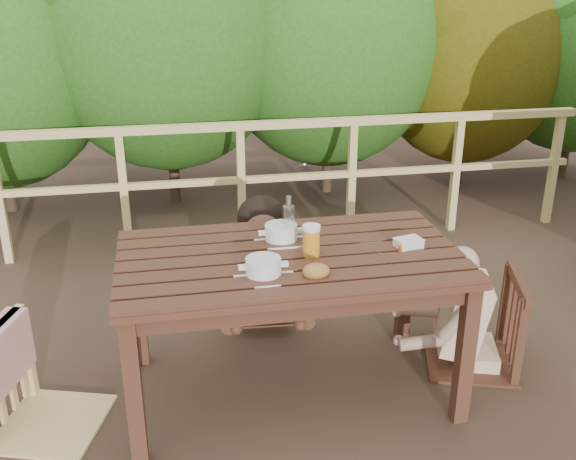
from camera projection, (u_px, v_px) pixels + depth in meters
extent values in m
plane|color=#4F3828|center=(290.00, 388.00, 3.54)|extent=(60.00, 60.00, 0.00)
cube|color=#402216|center=(290.00, 325.00, 3.39)|extent=(1.69, 0.95, 0.78)
cube|color=#DCBB72|center=(39.00, 337.00, 3.07)|extent=(0.62, 0.62, 1.00)
cube|color=#402216|center=(261.00, 255.00, 4.15)|extent=(0.44, 0.44, 0.83)
cube|color=#402216|center=(478.00, 282.00, 3.59)|extent=(0.63, 0.63, 1.01)
cube|color=#DCBB72|center=(241.00, 185.00, 5.17)|extent=(5.60, 0.10, 1.01)
cylinder|color=silver|center=(263.00, 268.00, 3.01)|extent=(0.28, 0.28, 0.09)
cylinder|color=white|center=(281.00, 233.00, 3.40)|extent=(0.28, 0.28, 0.09)
ellipsoid|color=olive|center=(316.00, 271.00, 3.00)|extent=(0.13, 0.10, 0.07)
cylinder|color=orange|center=(311.00, 242.00, 3.20)|extent=(0.09, 0.09, 0.17)
cylinder|color=silver|center=(289.00, 220.00, 3.36)|extent=(0.06, 0.06, 0.25)
cube|color=white|center=(408.00, 244.00, 3.31)|extent=(0.15, 0.12, 0.06)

